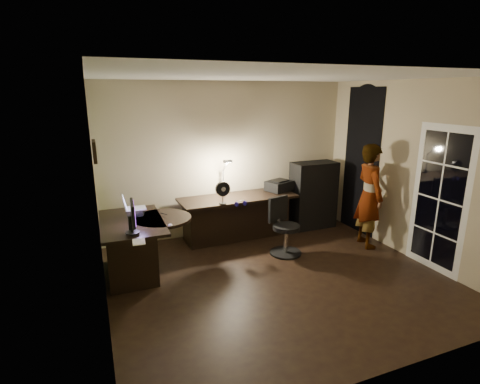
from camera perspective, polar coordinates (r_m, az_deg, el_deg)
name	(u,v)px	position (r m, az deg, el deg)	size (l,w,h in m)	color
floor	(278,278)	(5.39, 5.79, -12.96)	(4.50, 4.00, 0.01)	black
ceiling	(284,76)	(4.77, 6.68, 17.16)	(4.50, 4.00, 0.01)	silver
wall_back	(228,159)	(6.70, -1.86, 5.00)	(4.50, 0.01, 2.70)	tan
wall_front	(395,239)	(3.36, 22.51, -6.62)	(4.50, 0.01, 2.70)	tan
wall_left	(97,203)	(4.36, -21.02, -1.59)	(0.01, 4.00, 2.70)	tan
wall_right	(412,171)	(6.27, 24.76, 2.90)	(0.01, 4.00, 2.70)	tan
green_wall_overlay	(98,203)	(4.36, -20.83, -1.57)	(0.00, 4.00, 2.70)	#4E642D
arched_doorway	(361,162)	(7.09, 17.97, 4.41)	(0.01, 0.90, 2.60)	black
french_door	(439,200)	(5.97, 28.09, -1.03)	(0.02, 0.92, 2.10)	white
framed_picture	(94,151)	(4.70, -21.31, 5.80)	(0.04, 0.30, 0.25)	black
desk_left	(134,247)	(5.55, -15.92, -8.11)	(0.84, 1.36, 0.79)	black
desk_right	(238,218)	(6.57, -0.30, -3.92)	(2.04, 0.71, 0.76)	black
cabinet	(313,195)	(7.20, 11.09, -0.46)	(0.84, 0.42, 1.26)	black
laptop_stand	(136,212)	(5.59, -15.62, -2.91)	(0.22, 0.19, 0.09)	silver
laptop	(135,202)	(5.55, -15.73, -1.43)	(0.31, 0.29, 0.21)	silver
monitor	(132,222)	(4.86, -16.18, -4.43)	(0.09, 0.44, 0.29)	black
mouse	(170,225)	(5.03, -10.57, -4.98)	(0.05, 0.08, 0.03)	silver
phone	(138,213)	(5.68, -15.28, -3.05)	(0.07, 0.14, 0.01)	black
pen	(163,214)	(5.54, -11.58, -3.26)	(0.01, 0.14, 0.01)	black
speaker	(131,223)	(5.01, -16.25, -4.50)	(0.07, 0.07, 0.19)	black
notepad	(139,242)	(4.61, -15.16, -7.34)	(0.14, 0.20, 0.01)	silver
desk_fan	(223,193)	(5.99, -2.67, -0.09)	(0.24, 0.13, 0.37)	black
headphones	(241,203)	(5.92, 0.13, -1.70)	(0.18, 0.08, 0.09)	navy
printer	(279,185)	(6.85, 5.97, 1.03)	(0.44, 0.34, 0.20)	black
desk_lamp	(223,175)	(6.54, -2.57, 2.61)	(0.17, 0.31, 0.68)	black
office_chair	(286,227)	(5.97, 7.08, -5.32)	(0.51, 0.51, 0.91)	black
person	(369,196)	(6.50, 19.11, -0.57)	(0.62, 0.41, 1.72)	#D8A88C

